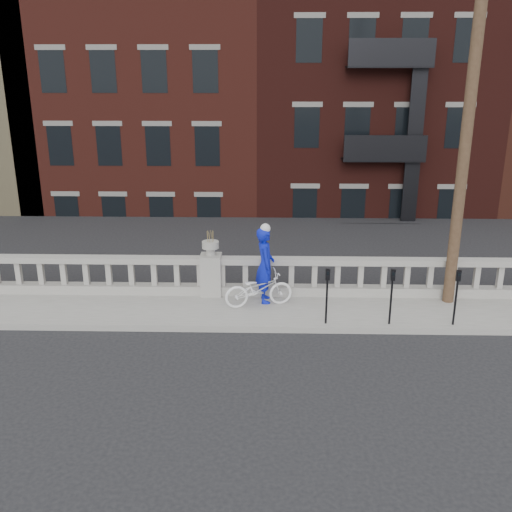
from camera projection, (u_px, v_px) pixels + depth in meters
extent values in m
plane|color=black|center=(193.00, 373.00, 11.60)|extent=(120.00, 120.00, 0.00)
cube|color=gray|center=(208.00, 311.00, 14.43)|extent=(32.00, 2.20, 0.15)
cube|color=gray|center=(212.00, 289.00, 15.27)|extent=(28.00, 0.34, 0.25)
cube|color=gray|center=(211.00, 260.00, 15.02)|extent=(28.00, 0.34, 0.16)
cube|color=gray|center=(211.00, 275.00, 15.14)|extent=(0.55, 0.55, 1.10)
cylinder|color=gray|center=(211.00, 251.00, 14.94)|extent=(0.24, 0.24, 0.20)
cylinder|color=gray|center=(210.00, 245.00, 14.88)|extent=(0.44, 0.44, 0.18)
cube|color=#605E59|center=(215.00, 372.00, 16.44)|extent=(36.00, 0.50, 5.15)
cube|color=black|center=(246.00, 246.00, 37.90)|extent=(80.00, 44.00, 0.50)
cube|color=#595651|center=(171.00, 328.00, 20.61)|extent=(16.00, 7.00, 4.00)
cube|color=#4B1C15|center=(165.00, 148.00, 30.04)|extent=(10.00, 14.00, 14.00)
cube|color=black|center=(158.00, 0.00, 27.83)|extent=(10.30, 14.30, 0.30)
cube|color=#35110E|center=(356.00, 134.00, 29.58)|extent=(10.00, 14.00, 15.50)
cylinder|color=#422D1E|center=(470.00, 103.00, 13.29)|extent=(0.28, 0.28, 10.00)
cylinder|color=black|center=(327.00, 302.00, 13.36)|extent=(0.05, 0.05, 1.10)
cube|color=black|center=(328.00, 274.00, 13.15)|extent=(0.10, 0.08, 0.26)
cube|color=black|center=(328.00, 273.00, 13.10)|extent=(0.06, 0.01, 0.08)
cylinder|color=black|center=(391.00, 302.00, 13.33)|extent=(0.05, 0.05, 1.10)
cube|color=black|center=(393.00, 275.00, 13.12)|extent=(0.10, 0.08, 0.26)
cube|color=black|center=(393.00, 274.00, 13.06)|extent=(0.06, 0.01, 0.08)
cylinder|color=black|center=(455.00, 303.00, 13.29)|extent=(0.05, 0.05, 1.10)
cube|color=black|center=(458.00, 276.00, 13.08)|extent=(0.10, 0.08, 0.26)
cube|color=black|center=(459.00, 275.00, 13.03)|extent=(0.06, 0.01, 0.08)
imported|color=white|center=(259.00, 289.00, 14.40)|extent=(1.83, 1.04, 0.91)
imported|color=#0C18B5|center=(265.00, 265.00, 14.54)|extent=(0.54, 0.76, 1.97)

